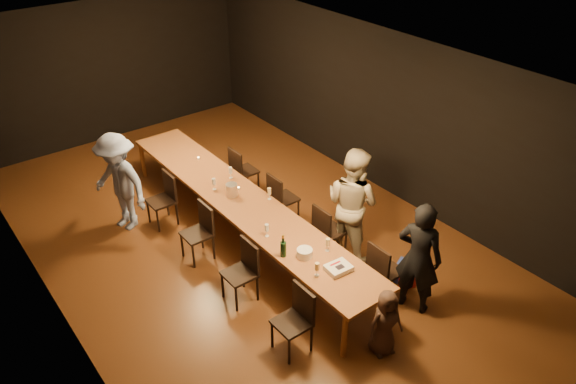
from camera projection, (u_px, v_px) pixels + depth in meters
ground at (243, 238)px, 9.37m from camera, size 10.00×10.00×0.00m
room_shell at (238, 124)px, 8.28m from camera, size 6.04×10.04×3.02m
table at (242, 203)px, 9.00m from camera, size 0.90×6.00×0.75m
chair_right_0 at (386, 269)px, 7.95m from camera, size 0.42×0.42×0.93m
chair_right_1 at (330, 230)px, 8.76m from camera, size 0.42×0.42×0.93m
chair_right_2 at (284, 198)px, 9.57m from camera, size 0.42×0.42×0.93m
chair_right_3 at (245, 170)px, 10.38m from camera, size 0.42×0.42×0.93m
chair_left_0 at (292, 322)px, 7.07m from camera, size 0.42×0.42×0.93m
chair_left_1 at (239, 273)px, 7.88m from camera, size 0.42×0.42×0.93m
chair_left_2 at (197, 234)px, 8.69m from camera, size 0.42×0.42×0.93m
chair_left_3 at (161, 201)px, 9.49m from camera, size 0.42×0.42×0.93m
woman_birthday at (419, 258)px, 7.55m from camera, size 0.62×0.74×1.72m
woman_tan at (352, 203)px, 8.58m from camera, size 0.85×1.01×1.85m
man_blue at (119, 182)px, 9.22m from camera, size 0.97×1.27×1.74m
child at (385, 323)px, 7.04m from camera, size 0.53×0.41×0.97m
gift_bag_red at (408, 280)px, 8.27m from camera, size 0.25×0.18×0.27m
gift_bag_blue at (402, 271)px, 8.39m from camera, size 0.31×0.26×0.32m
birthday_cake at (338, 268)px, 7.48m from camera, size 0.35×0.29×0.08m
plate_stack at (305, 253)px, 7.71m from camera, size 0.26×0.26×0.12m
champagne_bottle at (283, 246)px, 7.67m from camera, size 0.11×0.11×0.36m
ice_bucket at (232, 190)px, 9.04m from camera, size 0.20×0.20×0.21m
wineglass_0 at (317, 269)px, 7.35m from camera, size 0.06×0.06×0.21m
wineglass_1 at (328, 245)px, 7.80m from camera, size 0.06×0.06×0.21m
wineglass_2 at (267, 230)px, 8.10m from camera, size 0.06×0.06×0.21m
wineglass_3 at (269, 194)px, 8.95m from camera, size 0.06×0.06×0.21m
wineglass_4 at (214, 184)px, 9.20m from camera, size 0.06×0.06×0.21m
wineglass_5 at (231, 173)px, 9.52m from camera, size 0.06×0.06×0.21m
tealight_near at (340, 264)px, 7.58m from camera, size 0.05×0.05×0.03m
tealight_mid at (239, 188)px, 9.26m from camera, size 0.05×0.05×0.03m
tealight_far at (198, 158)px, 10.14m from camera, size 0.05×0.05×0.03m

